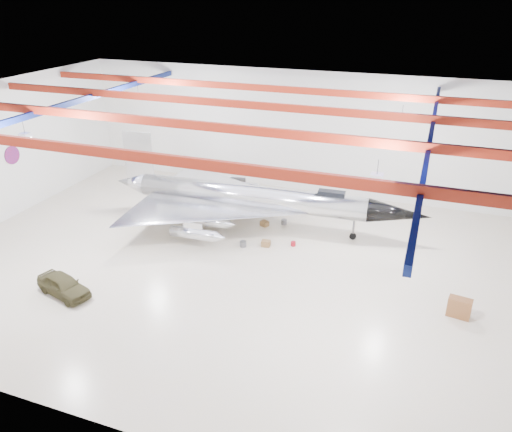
% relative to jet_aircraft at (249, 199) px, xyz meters
% --- Properties ---
extents(floor, '(40.00, 40.00, 0.00)m').
position_rel_jet_aircraft_xyz_m(floor, '(0.76, -6.01, -2.28)').
color(floor, beige).
rests_on(floor, ground).
extents(wall_back, '(40.00, 0.00, 40.00)m').
position_rel_jet_aircraft_xyz_m(wall_back, '(0.76, 8.99, 3.22)').
color(wall_back, silver).
rests_on(wall_back, floor).
extents(ceiling, '(40.00, 40.00, 0.00)m').
position_rel_jet_aircraft_xyz_m(ceiling, '(0.76, -6.01, 8.72)').
color(ceiling, '#0A0F38').
rests_on(ceiling, wall_back).
extents(ceiling_structure, '(39.50, 29.50, 1.08)m').
position_rel_jet_aircraft_xyz_m(ceiling_structure, '(0.76, -6.01, 8.04)').
color(ceiling_structure, maroon).
rests_on(ceiling_structure, ceiling).
extents(wall_roundel, '(0.10, 1.50, 1.50)m').
position_rel_jet_aircraft_xyz_m(wall_roundel, '(-19.18, -4.01, 2.72)').
color(wall_roundel, '#B21414').
rests_on(wall_roundel, wall_left).
extents(jet_aircraft, '(25.51, 15.31, 6.95)m').
position_rel_jet_aircraft_xyz_m(jet_aircraft, '(0.00, 0.00, 0.00)').
color(jet_aircraft, silver).
rests_on(jet_aircraft, floor).
extents(jeep, '(4.21, 2.60, 1.34)m').
position_rel_jet_aircraft_xyz_m(jeep, '(-7.32, -13.22, -1.61)').
color(jeep, '#3E391F').
rests_on(jeep, floor).
extents(desk, '(1.39, 0.85, 1.20)m').
position_rel_jet_aircraft_xyz_m(desk, '(15.73, -7.20, -1.68)').
color(desk, brown).
rests_on(desk, floor).
extents(crate_ply, '(0.67, 0.58, 0.41)m').
position_rel_jet_aircraft_xyz_m(crate_ply, '(-4.00, -1.10, -2.08)').
color(crate_ply, olive).
rests_on(crate_ply, floor).
extents(toolbox_red, '(0.56, 0.49, 0.34)m').
position_rel_jet_aircraft_xyz_m(toolbox_red, '(-3.43, 2.31, -2.11)').
color(toolbox_red, maroon).
rests_on(toolbox_red, floor).
extents(engine_drum, '(0.57, 0.57, 0.43)m').
position_rel_jet_aircraft_xyz_m(engine_drum, '(0.81, -3.51, -2.06)').
color(engine_drum, '#59595B').
rests_on(engine_drum, floor).
extents(parts_bin, '(0.75, 0.69, 0.42)m').
position_rel_jet_aircraft_xyz_m(parts_bin, '(1.15, 0.33, -2.07)').
color(parts_bin, olive).
rests_on(parts_bin, floor).
extents(crate_small, '(0.52, 0.46, 0.31)m').
position_rel_jet_aircraft_xyz_m(crate_small, '(-5.93, 1.00, -2.13)').
color(crate_small, '#59595B').
rests_on(crate_small, floor).
extents(tool_chest, '(0.46, 0.46, 0.33)m').
position_rel_jet_aircraft_xyz_m(tool_chest, '(4.26, -2.12, -2.11)').
color(tool_chest, maroon).
rests_on(tool_chest, floor).
extents(oil_barrel, '(0.68, 0.57, 0.44)m').
position_rel_jet_aircraft_xyz_m(oil_barrel, '(2.37, -2.87, -2.06)').
color(oil_barrel, olive).
rests_on(oil_barrel, floor).
extents(spares_box, '(0.46, 0.46, 0.41)m').
position_rel_jet_aircraft_xyz_m(spares_box, '(2.53, 1.17, -2.07)').
color(spares_box, '#59595B').
rests_on(spares_box, floor).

